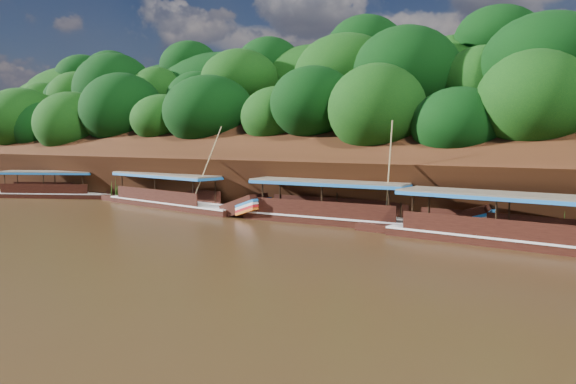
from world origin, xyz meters
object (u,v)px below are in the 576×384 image
at_px(boat_2, 180,201).
at_px(boat_3, 64,192).
at_px(boat_1, 353,215).
at_px(boat_0, 537,236).

distance_m(boat_2, boat_3, 14.09).
bearing_deg(boat_2, boat_1, 7.77).
distance_m(boat_0, boat_3, 39.24).
bearing_deg(boat_3, boat_0, -29.65).
height_order(boat_0, boat_2, boat_2).
distance_m(boat_0, boat_1, 10.80).
bearing_deg(boat_1, boat_3, 176.67).
relative_size(boat_1, boat_3, 1.23).
distance_m(boat_1, boat_3, 28.54).
height_order(boat_0, boat_1, boat_1).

